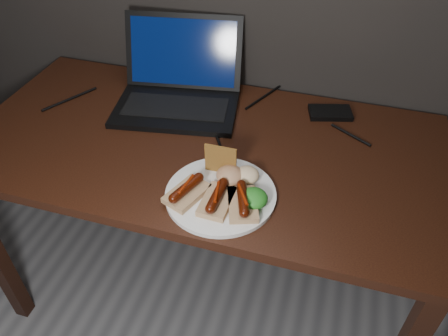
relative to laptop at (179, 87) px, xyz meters
name	(u,v)px	position (x,y,z in m)	size (l,w,h in m)	color
desk	(203,165)	(0.14, -0.18, -0.14)	(1.40, 0.70, 0.75)	#371A0D
laptop	(179,87)	(0.00, 0.00, 0.00)	(0.43, 0.38, 0.25)	black
hard_drive	(330,113)	(0.48, 0.07, -0.05)	(0.13, 0.08, 0.02)	black
desk_cables	(214,111)	(0.13, -0.03, -0.05)	(1.02, 0.42, 0.01)	black
plate	(221,194)	(0.26, -0.38, -0.05)	(0.28, 0.28, 0.01)	white
bread_sausage_left	(187,191)	(0.18, -0.42, -0.03)	(0.11, 0.13, 0.04)	tan
bread_sausage_center	(217,199)	(0.26, -0.42, -0.03)	(0.07, 0.12, 0.04)	tan
bread_sausage_right	(243,202)	(0.32, -0.42, -0.03)	(0.10, 0.13, 0.04)	tan
crispbread	(221,160)	(0.24, -0.31, 0.00)	(0.09, 0.01, 0.09)	#B07130
salad_greens	(254,198)	(0.35, -0.40, -0.02)	(0.07, 0.07, 0.04)	#125D18
salsa_mound	(230,175)	(0.27, -0.33, -0.02)	(0.07, 0.07, 0.04)	#9D280F
coleslaw_mound	(247,175)	(0.31, -0.32, -0.03)	(0.06, 0.06, 0.04)	white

